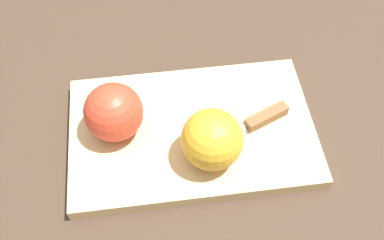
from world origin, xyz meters
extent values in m
plane|color=#38281E|center=(0.00, 0.00, 0.00)|extent=(4.00, 4.00, 0.00)
cube|color=tan|center=(0.00, 0.00, 0.01)|extent=(0.36, 0.23, 0.02)
sphere|color=red|center=(-0.11, 0.01, 0.07)|extent=(0.08, 0.08, 0.08)
cylinder|color=beige|center=(-0.11, 0.02, 0.07)|extent=(0.08, 0.03, 0.08)
sphere|color=gold|center=(0.02, -0.05, 0.07)|extent=(0.09, 0.09, 0.09)
cylinder|color=beige|center=(0.03, -0.05, 0.07)|extent=(0.05, 0.07, 0.08)
cube|color=silver|center=(0.04, -0.03, 0.02)|extent=(0.08, 0.05, 0.00)
cube|color=brown|center=(0.11, 0.00, 0.03)|extent=(0.07, 0.04, 0.02)
cylinder|color=beige|center=(0.05, -0.01, 0.03)|extent=(0.05, 0.05, 0.01)
camera|label=1|loc=(-0.05, -0.37, 0.58)|focal=42.00mm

